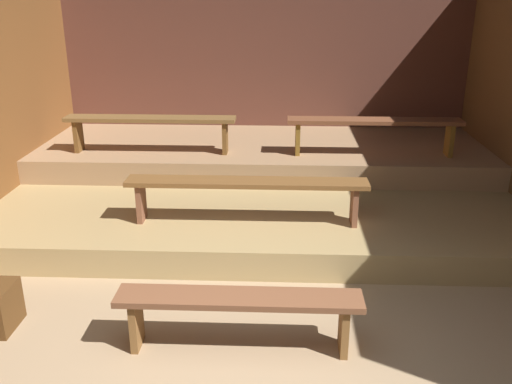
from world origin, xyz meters
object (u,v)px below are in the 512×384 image
bench_lower_center (247,187)px  bench_floor_center (239,306)px  bench_middle_right (374,126)px  bench_middle_left (150,123)px

bench_lower_center → bench_floor_center: bearing=-88.5°
bench_floor_center → bench_middle_right: 3.29m
bench_middle_left → bench_middle_right: (2.55, 0.00, 0.00)m
bench_floor_center → bench_middle_right: bench_middle_right is taller
bench_floor_center → bench_middle_left: bearing=112.5°
bench_floor_center → bench_middle_right: size_ratio=0.85×
bench_middle_left → bench_middle_right: 2.55m
bench_floor_center → bench_lower_center: bench_lower_center is taller
bench_lower_center → bench_middle_right: (1.36, 1.39, 0.26)m
bench_floor_center → bench_lower_center: size_ratio=0.74×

